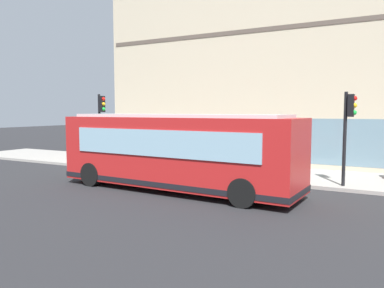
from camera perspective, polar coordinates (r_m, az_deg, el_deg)
ground at (r=14.93m, az=2.31°, el=-7.33°), size 120.00×120.00×0.00m
sidewalk_curb at (r=19.42m, az=8.76°, el=-4.28°), size 4.71×40.00×0.15m
building_corner at (r=25.33m, az=13.78°, el=13.41°), size 7.64×21.36×13.92m
city_bus_nearside at (r=15.09m, az=-2.45°, el=-1.23°), size 3.06×10.16×3.07m
traffic_light_near_corner at (r=16.35m, az=22.63°, el=3.29°), size 0.32×0.49×3.81m
traffic_light_down_block at (r=21.86m, az=-13.62°, el=4.18°), size 0.32×0.49×3.99m
fire_hydrant at (r=18.47m, az=9.30°, el=-3.40°), size 0.35×0.35×0.74m
pedestrian_near_hydrant at (r=22.82m, az=-12.06°, el=-0.08°), size 0.32×0.32×1.82m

